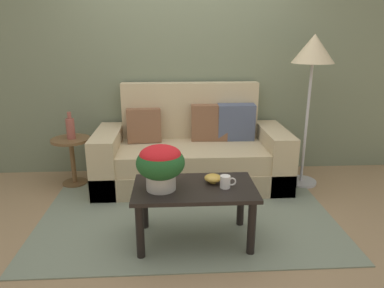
{
  "coord_description": "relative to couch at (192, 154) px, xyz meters",
  "views": [
    {
      "loc": [
        -0.12,
        -2.83,
        1.61
      ],
      "look_at": [
        0.06,
        0.26,
        0.65
      ],
      "focal_mm": 33.05,
      "sensor_mm": 36.0,
      "label": 1
    }
  ],
  "objects": [
    {
      "name": "coffee_mug",
      "position": [
        0.19,
        -1.23,
        0.19
      ],
      "size": [
        0.13,
        0.08,
        0.1
      ],
      "color": "white",
      "rests_on": "coffee_table"
    },
    {
      "name": "area_rug",
      "position": [
        -0.09,
        -0.77,
        -0.33
      ],
      "size": [
        2.65,
        1.72,
        0.01
      ],
      "primitive_type": "cube",
      "color": "gray",
      "rests_on": "ground"
    },
    {
      "name": "ground_plane",
      "position": [
        -0.09,
        -0.89,
        -0.33
      ],
      "size": [
        14.0,
        14.0,
        0.0
      ],
      "primitive_type": "plane",
      "color": "#997A56"
    },
    {
      "name": "couch",
      "position": [
        0.0,
        0.0,
        0.0
      ],
      "size": [
        2.07,
        0.87,
        1.09
      ],
      "color": "tan",
      "rests_on": "ground"
    },
    {
      "name": "coffee_table",
      "position": [
        -0.05,
        -1.19,
        0.06
      ],
      "size": [
        0.95,
        0.55,
        0.48
      ],
      "color": "black",
      "rests_on": "ground"
    },
    {
      "name": "table_vase",
      "position": [
        -1.3,
        0.02,
        0.32
      ],
      "size": [
        0.09,
        0.09,
        0.29
      ],
      "color": "#934C42",
      "rests_on": "side_table"
    },
    {
      "name": "potted_plant",
      "position": [
        -0.31,
        -1.23,
        0.36
      ],
      "size": [
        0.37,
        0.37,
        0.35
      ],
      "color": "#B7B2A8",
      "rests_on": "coffee_table"
    },
    {
      "name": "floor_lamp",
      "position": [
        1.23,
        -0.1,
        1.04
      ],
      "size": [
        0.43,
        0.43,
        1.62
      ],
      "color": "#B2B2B7",
      "rests_on": "ground"
    },
    {
      "name": "wall_back",
      "position": [
        -0.09,
        0.47,
        1.09
      ],
      "size": [
        6.4,
        0.12,
        2.84
      ],
      "primitive_type": "cube",
      "color": "slate",
      "rests_on": "ground"
    },
    {
      "name": "side_table",
      "position": [
        -1.32,
        0.02,
        0.04
      ],
      "size": [
        0.42,
        0.42,
        0.53
      ],
      "color": "brown",
      "rests_on": "ground"
    },
    {
      "name": "snack_bowl",
      "position": [
        0.1,
        -1.13,
        0.18
      ],
      "size": [
        0.14,
        0.14,
        0.07
      ],
      "color": "gold",
      "rests_on": "coffee_table"
    }
  ]
}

